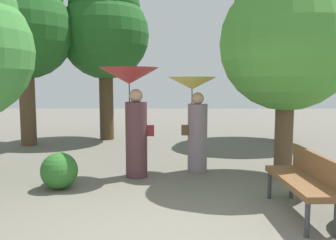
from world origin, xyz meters
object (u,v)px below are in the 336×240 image
at_px(person_left, 132,101).
at_px(tree_mid_right, 287,19).
at_px(tree_near_right, 288,32).
at_px(tree_mid_left, 105,26).
at_px(park_bench, 305,178).
at_px(person_right, 195,109).
at_px(tree_far_back, 24,21).

distance_m(person_left, tree_mid_right, 6.20).
xyz_separation_m(tree_near_right, tree_mid_left, (-4.13, 4.37, 0.80)).
bearing_deg(tree_mid_left, park_bench, -58.39).
bearing_deg(tree_mid_right, person_right, -128.78).
relative_size(tree_near_right, tree_far_back, 0.80).
distance_m(person_left, park_bench, 3.27).
bearing_deg(tree_near_right, tree_far_back, 151.65).
xyz_separation_m(person_left, person_right, (1.19, 0.41, -0.18)).
height_order(tree_near_right, tree_mid_right, tree_mid_right).
distance_m(tree_mid_right, tree_far_back, 7.52).
bearing_deg(park_bench, tree_near_right, 168.53).
relative_size(person_right, tree_mid_right, 0.34).
bearing_deg(tree_mid_right, tree_near_right, -107.76).
distance_m(tree_mid_left, tree_far_back, 2.29).
xyz_separation_m(tree_mid_left, tree_far_back, (-2.04, -1.04, -0.02)).
xyz_separation_m(tree_mid_left, tree_mid_right, (5.44, -0.28, 0.15)).
xyz_separation_m(person_right, tree_near_right, (1.63, -0.42, 1.43)).
distance_m(tree_mid_left, tree_mid_right, 5.45).
height_order(person_left, tree_near_right, tree_near_right).
height_order(park_bench, tree_near_right, tree_near_right).
distance_m(person_right, park_bench, 2.74).
relative_size(tree_near_right, tree_mid_right, 0.74).
distance_m(tree_near_right, tree_far_back, 7.06).
bearing_deg(tree_far_back, tree_mid_left, 26.88).
bearing_deg(park_bench, tree_mid_right, 162.60).
distance_m(park_bench, tree_mid_left, 7.89).
relative_size(person_right, park_bench, 1.24).
relative_size(person_left, person_right, 1.09).
height_order(tree_mid_left, tree_far_back, tree_mid_left).
height_order(person_right, park_bench, person_right).
xyz_separation_m(tree_mid_right, tree_far_back, (-7.48, -0.75, -0.17)).
xyz_separation_m(person_right, tree_mid_left, (-2.50, 3.94, 2.24)).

